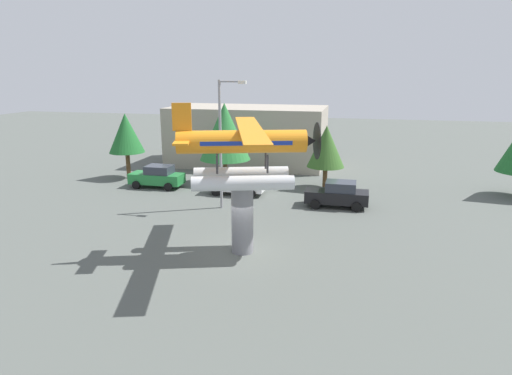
{
  "coord_description": "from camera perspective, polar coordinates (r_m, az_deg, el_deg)",
  "views": [
    {
      "loc": [
        5.51,
        -20.57,
        8.89
      ],
      "look_at": [
        0.0,
        3.0,
        2.62
      ],
      "focal_mm": 31.42,
      "sensor_mm": 36.0,
      "label": 1
    }
  ],
  "objects": [
    {
      "name": "floatplane_monument",
      "position": [
        21.63,
        -1.47,
        4.6
      ],
      "size": [
        7.2,
        10.25,
        4.0
      ],
      "rotation": [
        0.0,
        0.0,
        0.3
      ],
      "color": "silver",
      "rests_on": "display_pedestal"
    },
    {
      "name": "car_far_black",
      "position": [
        30.71,
        10.35,
        -0.85
      ],
      "size": [
        4.2,
        2.02,
        1.76
      ],
      "rotation": [
        0.0,
        0.0,
        3.14
      ],
      "color": "black",
      "rests_on": "ground"
    },
    {
      "name": "storefront_building",
      "position": [
        44.32,
        -0.98,
        6.62
      ],
      "size": [
        14.86,
        7.85,
        5.61
      ],
      "primitive_type": "cube",
      "color": "#9E9384",
      "rests_on": "ground"
    },
    {
      "name": "tree_east",
      "position": [
        36.39,
        -4.0,
        7.11
      ],
      "size": [
        4.11,
        4.11,
        6.52
      ],
      "color": "brown",
      "rests_on": "ground"
    },
    {
      "name": "car_near_green",
      "position": [
        36.22,
        -12.44,
        1.39
      ],
      "size": [
        4.2,
        2.02,
        1.76
      ],
      "rotation": [
        0.0,
        0.0,
        3.14
      ],
      "color": "#237A38",
      "rests_on": "ground"
    },
    {
      "name": "streetlight_primary",
      "position": [
        29.24,
        -4.22,
        6.53
      ],
      "size": [
        1.84,
        0.28,
        8.41
      ],
      "color": "gray",
      "rests_on": "ground"
    },
    {
      "name": "ground_plane",
      "position": [
        23.08,
        -1.71,
        -8.15
      ],
      "size": [
        140.0,
        140.0,
        0.0
      ],
      "primitive_type": "plane",
      "color": "#515651"
    },
    {
      "name": "display_pedestal",
      "position": [
        22.46,
        -1.75,
        -4.03
      ],
      "size": [
        1.1,
        1.1,
        3.5
      ],
      "primitive_type": "cylinder",
      "color": "slate",
      "rests_on": "ground"
    },
    {
      "name": "car_mid_white",
      "position": [
        33.43,
        -2.38,
        0.64
      ],
      "size": [
        4.2,
        2.02,
        1.76
      ],
      "rotation": [
        0.0,
        0.0,
        3.14
      ],
      "color": "white",
      "rests_on": "ground"
    },
    {
      "name": "tree_west",
      "position": [
        39.55,
        -16.23,
        6.64
      ],
      "size": [
        2.97,
        2.97,
        5.54
      ],
      "color": "brown",
      "rests_on": "ground"
    },
    {
      "name": "tree_center_back",
      "position": [
        34.98,
        8.92,
        5.18
      ],
      "size": [
        2.9,
        2.9,
        4.95
      ],
      "color": "brown",
      "rests_on": "ground"
    }
  ]
}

